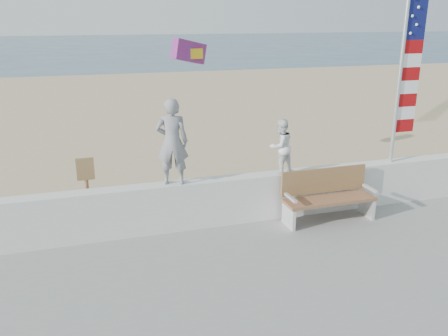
{
  "coord_description": "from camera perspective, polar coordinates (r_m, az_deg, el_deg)",
  "views": [
    {
      "loc": [
        -2.24,
        -6.07,
        3.99
      ],
      "look_at": [
        0.2,
        1.8,
        1.35
      ],
      "focal_mm": 38.0,
      "sensor_mm": 36.0,
      "label": 1
    }
  ],
  "objects": [
    {
      "name": "flag",
      "position": [
        10.28,
        21.05,
        11.05
      ],
      "size": [
        0.5,
        0.08,
        3.5
      ],
      "color": "silver",
      "rests_on": "seawall"
    },
    {
      "name": "sign",
      "position": [
        9.15,
        -16.14,
        -2.4
      ],
      "size": [
        0.32,
        0.07,
        1.46
      ],
      "color": "olive",
      "rests_on": "sand"
    },
    {
      "name": "ground",
      "position": [
        7.6,
        2.66,
        -13.92
      ],
      "size": [
        220.0,
        220.0,
        0.0
      ],
      "primitive_type": "plane",
      "color": "#304C61",
      "rests_on": "ground"
    },
    {
      "name": "parafoil_kite",
      "position": [
        11.68,
        -4.14,
        13.78
      ],
      "size": [
        0.95,
        0.62,
        0.65
      ],
      "color": "red",
      "rests_on": "ground"
    },
    {
      "name": "adult",
      "position": [
        8.48,
        -6.26,
        3.15
      ],
      "size": [
        0.65,
        0.51,
        1.57
      ],
      "primitive_type": "imported",
      "rotation": [
        0.0,
        0.0,
        2.89
      ],
      "color": "gray",
      "rests_on": "seawall"
    },
    {
      "name": "sand",
      "position": [
        15.74,
        -8.5,
        3.02
      ],
      "size": [
        90.0,
        40.0,
        0.08
      ],
      "primitive_type": "cube",
      "color": "tan",
      "rests_on": "ground"
    },
    {
      "name": "seawall",
      "position": [
        9.02,
        -1.59,
        -4.1
      ],
      "size": [
        30.0,
        0.35,
        0.9
      ],
      "primitive_type": "cube",
      "color": "silver",
      "rests_on": "boardwalk"
    },
    {
      "name": "bench",
      "position": [
        9.42,
        12.32,
        -3.17
      ],
      "size": [
        1.8,
        0.57,
        1.0
      ],
      "color": "#8E5E3E",
      "rests_on": "boardwalk"
    },
    {
      "name": "child",
      "position": [
        9.17,
        6.84,
        2.59
      ],
      "size": [
        0.62,
        0.55,
        1.06
      ],
      "primitive_type": "imported",
      "rotation": [
        0.0,
        0.0,
        3.47
      ],
      "color": "white",
      "rests_on": "seawall"
    }
  ]
}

